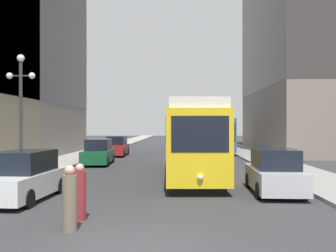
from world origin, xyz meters
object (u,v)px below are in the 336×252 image
streetcar (190,138)px  parked_car_left_mid (98,153)px  transit_bus (217,134)px  parked_car_right_far (274,173)px  pedestrian_crossing_near (70,201)px  lamp_post_left_near (21,98)px  pedestrian_crossing_far (80,194)px  parked_car_left_far (24,177)px  parked_car_left_near (117,147)px

streetcar → parked_car_left_mid: size_ratio=2.65×
transit_bus → parked_car_left_mid: transit_bus is taller
parked_car_right_far → pedestrian_crossing_near: parked_car_right_far is taller
lamp_post_left_near → pedestrian_crossing_far: bearing=-56.6°
pedestrian_crossing_near → pedestrian_crossing_far: pedestrian_crossing_near is taller
streetcar → pedestrian_crossing_far: (-3.51, -9.83, -1.33)m
transit_bus → parked_car_left_far: size_ratio=2.44×
streetcar → parked_car_left_far: (-6.39, -6.81, -1.26)m
parked_car_left_near → parked_car_left_mid: same height
parked_car_left_mid → parked_car_left_far: bearing=-93.1°
streetcar → pedestrian_crossing_near: (-3.45, -11.04, -1.30)m
parked_car_left_near → lamp_post_left_near: bearing=-97.4°
streetcar → lamp_post_left_near: 8.90m
parked_car_right_far → parked_car_left_far: size_ratio=0.94×
parked_car_right_far → lamp_post_left_near: size_ratio=0.73×
transit_bus → streetcar: bearing=-98.9°
parked_car_right_far → pedestrian_crossing_far: 8.24m
parked_car_left_far → pedestrian_crossing_near: 5.16m
parked_car_left_far → pedestrian_crossing_far: bearing=-43.2°
streetcar → parked_car_right_far: 6.25m
parked_car_left_near → pedestrian_crossing_near: bearing=-84.4°
parked_car_left_far → pedestrian_crossing_near: (2.93, -4.24, -0.04)m
streetcar → pedestrian_crossing_far: 10.52m
parked_car_right_far → pedestrian_crossing_near: size_ratio=2.55×
transit_bus → parked_car_right_far: (-0.02, -24.34, -1.10)m
transit_bus → parked_car_left_near: transit_bus is taller
parked_car_right_far → pedestrian_crossing_near: bearing=42.9°
pedestrian_crossing_near → pedestrian_crossing_far: size_ratio=1.05×
transit_bus → pedestrian_crossing_far: 29.82m
parked_car_left_mid → parked_car_left_far: 13.14m
pedestrian_crossing_far → parked_car_right_far: bearing=169.2°
lamp_post_left_near → parked_car_left_far: bearing=-65.8°
streetcar → parked_car_right_far: bearing=-59.3°
parked_car_left_far → pedestrian_crossing_far: 4.18m
parked_car_left_mid → pedestrian_crossing_far: parked_car_left_mid is taller
streetcar → parked_car_left_far: bearing=-135.0°
pedestrian_crossing_near → streetcar: bearing=101.4°
parked_car_right_far → streetcar: bearing=-55.7°
pedestrian_crossing_far → streetcar: bearing=-154.9°
pedestrian_crossing_far → parked_car_left_near: bearing=-128.5°
streetcar → pedestrian_crossing_far: size_ratio=7.75×
parked_car_left_near → parked_car_left_mid: 7.97m
streetcar → parked_car_left_mid: (-6.39, 6.33, -1.26)m
parked_car_left_far → lamp_post_left_near: 5.67m
pedestrian_crossing_near → pedestrian_crossing_far: 1.22m
parked_car_left_near → parked_car_left_far: 21.11m
parked_car_left_near → pedestrian_crossing_near: 25.52m
parked_car_left_mid → parked_car_right_far: 15.03m
parked_car_left_mid → pedestrian_crossing_far: (2.89, -16.16, -0.07)m
lamp_post_left_near → parked_car_right_far: bearing=-12.6°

